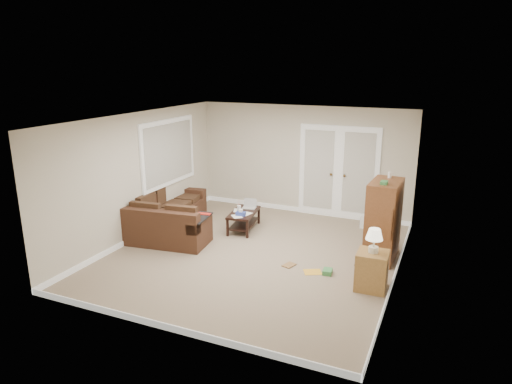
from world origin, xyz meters
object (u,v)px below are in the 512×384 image
at_px(tv_armoire, 383,220).
at_px(sectional_sofa, 169,218).
at_px(side_cabinet, 372,267).
at_px(coffee_table, 244,220).

bearing_deg(tv_armoire, sectional_sofa, -171.80).
height_order(sectional_sofa, side_cabinet, side_cabinet).
distance_m(sectional_sofa, coffee_table, 1.56).
bearing_deg(sectional_sofa, coffee_table, 21.45).
relative_size(coffee_table, tv_armoire, 0.67).
relative_size(sectional_sofa, side_cabinet, 2.55).
distance_m(coffee_table, side_cabinet, 3.35).
xyz_separation_m(sectional_sofa, side_cabinet, (4.30, -0.86, 0.06)).
relative_size(sectional_sofa, coffee_table, 2.43).
distance_m(sectional_sofa, side_cabinet, 4.38).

